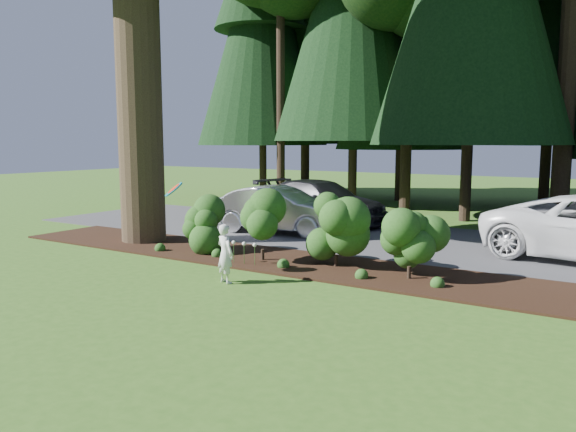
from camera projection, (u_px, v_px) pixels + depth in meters
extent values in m
plane|color=#2F5819|center=(182.00, 291.00, 10.76)|extent=(80.00, 80.00, 0.00)
cube|color=black|center=(275.00, 260.00, 13.48)|extent=(16.00, 2.50, 0.05)
cube|color=#38383A|center=(353.00, 235.00, 17.04)|extent=(22.00, 6.00, 0.03)
cylinder|color=black|center=(137.00, 25.00, 15.25)|extent=(1.24, 1.24, 12.00)
sphere|color=#1F4515|center=(209.00, 227.00, 14.41)|extent=(1.08, 1.08, 1.08)
cylinder|color=black|center=(210.00, 247.00, 14.48)|extent=(0.08, 0.08, 0.30)
sphere|color=#1F4515|center=(262.00, 223.00, 13.26)|extent=(1.35, 1.35, 1.35)
cylinder|color=black|center=(263.00, 256.00, 13.36)|extent=(0.08, 0.08, 0.30)
sphere|color=#1F4515|center=(336.00, 232.00, 12.57)|extent=(1.26, 1.26, 1.26)
cylinder|color=black|center=(336.00, 262.00, 12.66)|extent=(0.08, 0.08, 0.30)
sphere|color=#1F4515|center=(410.00, 247.00, 11.46)|extent=(1.17, 1.17, 1.17)
cylinder|color=black|center=(409.00, 274.00, 11.54)|extent=(0.08, 0.08, 0.30)
cylinder|color=#1F4515|center=(234.00, 254.00, 13.06)|extent=(0.01, 0.01, 0.50)
sphere|color=white|center=(234.00, 242.00, 13.02)|extent=(0.09, 0.09, 0.09)
cylinder|color=#1F4515|center=(244.00, 255.00, 12.90)|extent=(0.01, 0.01, 0.50)
sphere|color=white|center=(244.00, 244.00, 12.86)|extent=(0.09, 0.09, 0.09)
cylinder|color=#1F4515|center=(255.00, 257.00, 12.74)|extent=(0.01, 0.01, 0.50)
sphere|color=white|center=(255.00, 245.00, 12.70)|extent=(0.09, 0.09, 0.09)
cylinder|color=black|center=(234.00, 98.00, 26.87)|extent=(0.50, 0.50, 9.80)
cone|color=black|center=(233.00, 38.00, 26.50)|extent=(6.16, 6.16, 10.50)
cylinder|color=black|center=(283.00, 104.00, 26.02)|extent=(0.50, 0.50, 9.10)
cylinder|color=black|center=(346.00, 87.00, 24.75)|extent=(0.50, 0.50, 10.50)
cone|color=black|center=(347.00, 16.00, 24.36)|extent=(6.60, 6.60, 11.25)
cylinder|color=black|center=(398.00, 102.00, 22.03)|extent=(0.50, 0.50, 8.75)
cylinder|color=black|center=(484.00, 68.00, 21.12)|extent=(0.50, 0.50, 11.20)
cylinder|color=black|center=(574.00, 90.00, 20.48)|extent=(0.50, 0.50, 9.45)
cylinder|color=black|center=(308.00, 89.00, 29.76)|extent=(0.50, 0.50, 11.20)
cone|color=black|center=(308.00, 27.00, 29.33)|extent=(7.04, 7.04, 12.00)
cylinder|color=black|center=(403.00, 90.00, 26.48)|extent=(0.50, 0.50, 10.50)
cone|color=black|center=(405.00, 24.00, 26.08)|extent=(6.60, 6.60, 11.25)
cylinder|color=black|center=(546.00, 68.00, 24.05)|extent=(0.50, 0.50, 11.90)
imported|color=silver|center=(280.00, 210.00, 17.39)|extent=(4.48, 1.99, 1.43)
imported|color=black|center=(321.00, 202.00, 19.52)|extent=(5.37, 2.98, 1.47)
imported|color=silver|center=(225.00, 254.00, 11.31)|extent=(0.50, 0.40, 1.20)
cylinder|color=#176A80|center=(174.00, 189.00, 11.81)|extent=(0.52, 0.42, 0.43)
cylinder|color=red|center=(174.00, 189.00, 11.80)|extent=(0.36, 0.29, 0.30)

